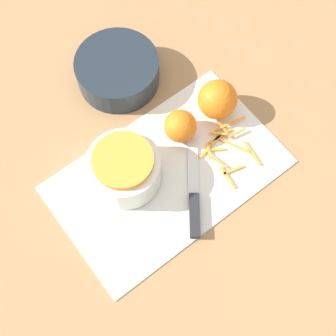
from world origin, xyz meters
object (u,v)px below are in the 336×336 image
at_px(bowl_speckled, 124,168).
at_px(orange_left, 217,99).
at_px(orange_right, 180,126).
at_px(bowl_dark, 118,71).
at_px(knife, 194,204).

bearing_deg(bowl_speckled, orange_left, 2.14).
bearing_deg(orange_right, bowl_speckled, -176.05).
bearing_deg(orange_left, bowl_dark, 121.46).
relative_size(bowl_dark, orange_left, 2.18).
bearing_deg(orange_left, knife, -140.85).
relative_size(bowl_dark, knife, 0.99).
height_order(bowl_dark, orange_left, orange_left).
xyz_separation_m(bowl_speckled, orange_left, (0.24, 0.01, -0.00)).
bearing_deg(knife, bowl_speckled, 65.70).
distance_m(bowl_speckled, knife, 0.15).
bearing_deg(bowl_speckled, orange_right, 3.95).
bearing_deg(orange_right, knife, -118.06).
bearing_deg(bowl_dark, knife, -99.17).
bearing_deg(bowl_dark, orange_left, -58.54).
xyz_separation_m(orange_left, orange_right, (-0.10, 0.00, -0.01)).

